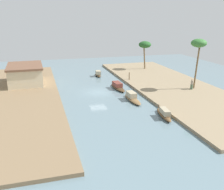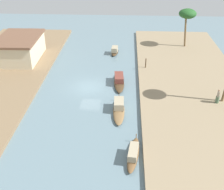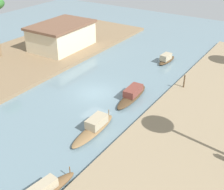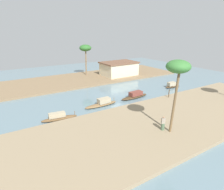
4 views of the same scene
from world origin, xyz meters
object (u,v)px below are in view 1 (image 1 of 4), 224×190
(mooring_post, at_px, (129,76))
(palm_tree_left_near, at_px, (199,44))
(sampan_midstream, at_px, (98,74))
(riverside_building, at_px, (25,74))
(sampan_with_tall_canopy, at_px, (118,86))
(person_on_near_bank, at_px, (192,85))
(palm_tree_left_far, at_px, (145,45))
(sampan_with_red_awning, at_px, (164,114))
(sampan_foreground, at_px, (132,98))

(mooring_post, height_order, palm_tree_left_near, palm_tree_left_near)
(sampan_midstream, height_order, riverside_building, riverside_building)
(palm_tree_left_near, height_order, riverside_building, palm_tree_left_near)
(sampan_with_tall_canopy, bearing_deg, sampan_midstream, 2.12)
(person_on_near_bank, relative_size, palm_tree_left_near, 0.21)
(person_on_near_bank, xyz_separation_m, riverside_building, (11.09, 25.20, 0.93))
(sampan_with_tall_canopy, relative_size, palm_tree_left_far, 0.92)
(mooring_post, bearing_deg, sampan_with_red_awning, 174.00)
(sampan_with_red_awning, bearing_deg, person_on_near_bank, -38.72)
(person_on_near_bank, height_order, mooring_post, person_on_near_bank)
(person_on_near_bank, bearing_deg, sampan_with_tall_canopy, 87.65)
(palm_tree_left_far, height_order, riverside_building, palm_tree_left_far)
(sampan_midstream, distance_m, palm_tree_left_far, 12.38)
(person_on_near_bank, distance_m, riverside_building, 27.55)
(sampan_midstream, distance_m, mooring_post, 7.31)
(sampan_midstream, xyz_separation_m, palm_tree_left_near, (-14.18, -12.60, 6.84))
(palm_tree_left_near, bearing_deg, sampan_with_red_awning, 132.57)
(sampan_with_red_awning, xyz_separation_m, sampan_midstream, (23.36, 2.60, 0.03))
(mooring_post, distance_m, riverside_building, 18.08)
(sampan_with_red_awning, xyz_separation_m, riverside_building, (19.85, 16.07, 1.56))
(sampan_foreground, relative_size, mooring_post, 4.10)
(sampan_with_red_awning, relative_size, palm_tree_left_near, 0.58)
(sampan_midstream, distance_m, riverside_building, 14.00)
(sampan_foreground, relative_size, sampan_midstream, 1.53)
(palm_tree_left_far, bearing_deg, sampan_with_tall_canopy, 142.18)
(sampan_foreground, distance_m, sampan_midstream, 16.38)
(sampan_midstream, relative_size, palm_tree_left_far, 0.59)
(sampan_foreground, height_order, sampan_with_tall_canopy, sampan_foreground)
(palm_tree_left_far, bearing_deg, palm_tree_left_near, -174.51)
(mooring_post, distance_m, palm_tree_left_far, 11.70)
(sampan_foreground, bearing_deg, palm_tree_left_far, -28.32)
(sampan_with_tall_canopy, xyz_separation_m, sampan_midstream, (9.98, 0.98, 0.03))
(sampan_foreground, height_order, palm_tree_left_near, palm_tree_left_near)
(person_on_near_bank, bearing_deg, sampan_with_red_awning, 154.73)
(sampan_with_red_awning, distance_m, sampan_midstream, 23.51)
(mooring_post, height_order, palm_tree_left_far, palm_tree_left_far)
(sampan_midstream, bearing_deg, person_on_near_bank, -137.22)
(sampan_with_red_awning, height_order, mooring_post, mooring_post)
(sampan_with_tall_canopy, xyz_separation_m, riverside_building, (6.47, 14.44, 1.56))
(person_on_near_bank, bearing_deg, palm_tree_left_far, 23.46)
(mooring_post, xyz_separation_m, palm_tree_left_near, (-8.41, -8.15, 6.27))
(mooring_post, bearing_deg, sampan_with_tall_canopy, 140.45)
(sampan_with_tall_canopy, distance_m, palm_tree_left_near, 14.14)
(sampan_foreground, bearing_deg, person_on_near_bank, -81.99)
(sampan_foreground, xyz_separation_m, palm_tree_left_near, (2.16, -11.43, 6.87))
(sampan_with_red_awning, bearing_deg, mooring_post, 1.47)
(palm_tree_left_near, xyz_separation_m, riverside_building, (10.67, 26.06, -5.31))
(mooring_post, xyz_separation_m, riverside_building, (2.26, 17.92, 0.96))
(palm_tree_left_near, bearing_deg, riverside_building, 67.74)
(sampan_foreground, xyz_separation_m, sampan_with_tall_canopy, (6.36, 0.19, -0.00))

